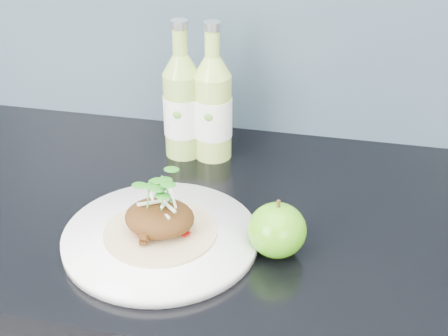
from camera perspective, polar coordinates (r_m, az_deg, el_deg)
The scene contains 5 objects.
dinner_plate at distance 0.91m, azimuth -5.80°, elevation -6.35°, with size 0.31×0.31×0.02m.
pork_taco at distance 0.89m, azimuth -5.92°, elevation -4.41°, with size 0.16×0.16×0.10m.
green_apple at distance 0.87m, azimuth 4.88°, elevation -5.68°, with size 0.10×0.10×0.09m.
cider_bottle_left at distance 1.10m, azimuth -3.84°, elevation 5.69°, with size 0.08×0.08×0.25m.
cider_bottle_right at distance 1.09m, azimuth -1.02°, elevation 5.50°, with size 0.08×0.08×0.25m.
Camera 1 is at (0.23, 0.89, 1.44)m, focal length 50.00 mm.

